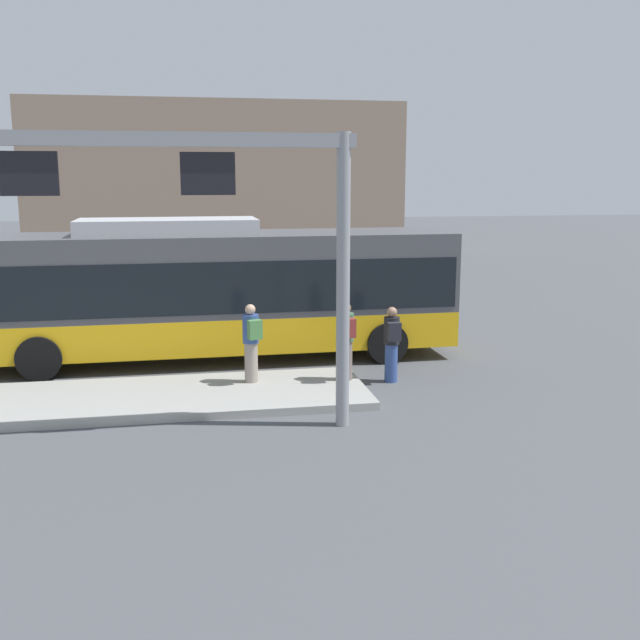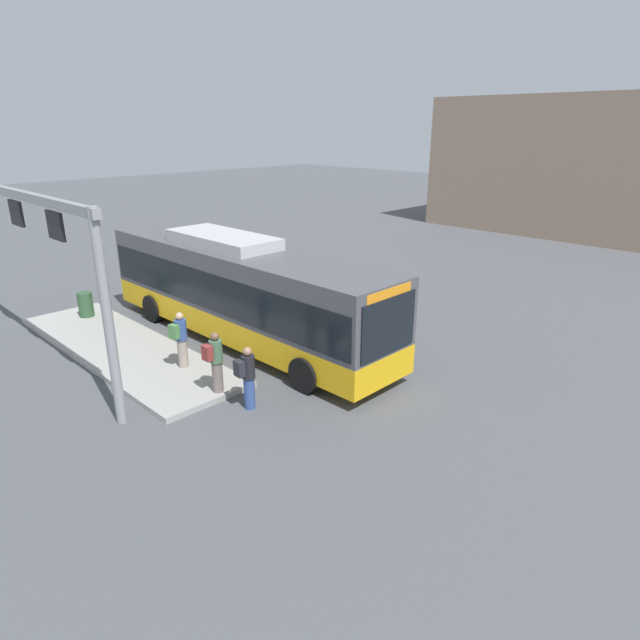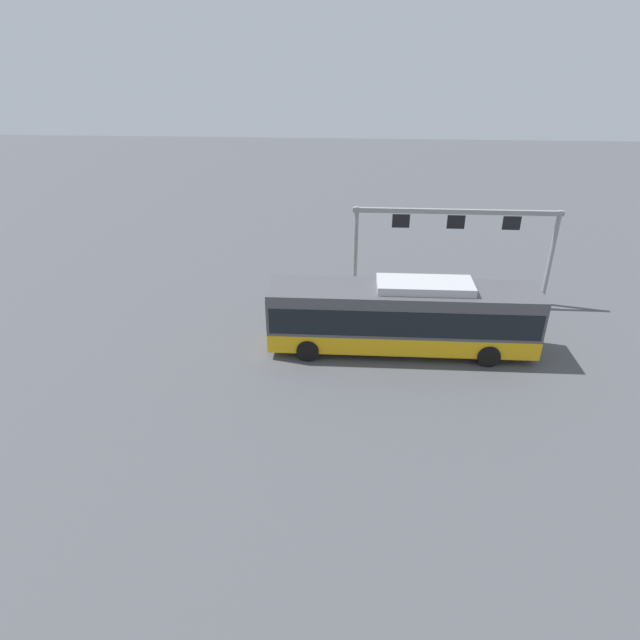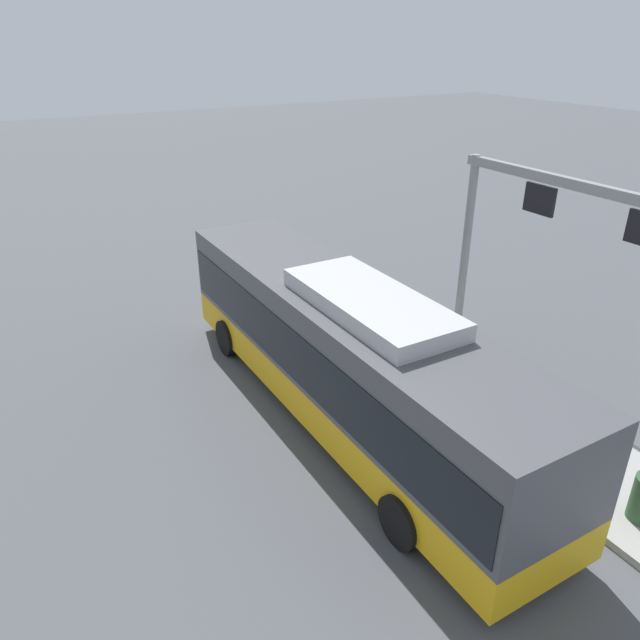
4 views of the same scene
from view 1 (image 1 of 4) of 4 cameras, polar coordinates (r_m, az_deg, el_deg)
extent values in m
plane|color=#4C4F54|center=(18.64, -8.43, -2.98)|extent=(120.00, 120.00, 0.00)
cube|color=#9E9E99|center=(15.44, -15.13, -5.91)|extent=(10.00, 2.80, 0.16)
cube|color=#EAAD14|center=(18.47, -8.49, -0.65)|extent=(11.98, 2.57, 0.85)
cube|color=#4C4C51|center=(18.24, -8.62, 3.58)|extent=(11.98, 2.57, 1.90)
cube|color=black|center=(18.27, -8.60, 2.96)|extent=(11.75, 2.61, 1.20)
cube|color=black|center=(19.44, 9.39, 3.72)|extent=(0.05, 2.13, 1.50)
cube|color=#B7B7BC|center=(18.12, -11.58, 7.03)|extent=(4.20, 1.78, 0.36)
cube|color=orange|center=(19.33, 9.28, 6.21)|extent=(0.13, 1.75, 0.28)
cylinder|color=black|center=(20.29, 3.25, -0.29)|extent=(1.00, 0.31, 1.00)
cylinder|color=black|center=(18.02, 5.12, -1.76)|extent=(1.00, 0.31, 1.00)
cylinder|color=black|center=(19.92, -19.57, -1.13)|extent=(1.00, 0.31, 1.00)
cylinder|color=black|center=(17.61, -20.69, -2.75)|extent=(1.00, 0.31, 1.00)
cylinder|color=#334C8C|center=(16.44, 5.46, -3.28)|extent=(0.30, 0.30, 0.85)
cylinder|color=black|center=(16.28, 5.51, -0.81)|extent=(0.36, 0.36, 0.60)
sphere|color=#9E755B|center=(16.20, 5.53, 0.61)|extent=(0.22, 0.22, 0.22)
cube|color=#26262D|center=(16.02, 5.71, -0.89)|extent=(0.29, 0.20, 0.40)
cylinder|color=slate|center=(15.95, 1.98, -3.10)|extent=(0.28, 0.28, 0.85)
cylinder|color=#476B4C|center=(15.79, 2.00, -0.54)|extent=(0.35, 0.35, 0.60)
sphere|color=brown|center=(15.71, 2.01, 0.92)|extent=(0.22, 0.22, 0.22)
cube|color=maroon|center=(15.53, 2.22, -0.62)|extent=(0.28, 0.18, 0.40)
cylinder|color=gray|center=(15.84, -5.29, -3.24)|extent=(0.34, 0.34, 0.85)
cylinder|color=#334C8C|center=(15.67, -5.33, -0.67)|extent=(0.41, 0.41, 0.60)
sphere|color=tan|center=(15.60, -5.36, 0.80)|extent=(0.22, 0.22, 0.22)
cube|color=#4C8447|center=(15.43, -5.01, -0.74)|extent=(0.32, 0.24, 0.40)
cylinder|color=gray|center=(13.10, 1.77, 2.79)|extent=(0.24, 0.24, 5.20)
cube|color=gray|center=(12.89, -21.56, 12.83)|extent=(10.62, 0.20, 0.24)
cube|color=black|center=(12.88, -21.39, 10.39)|extent=(0.90, 0.08, 0.70)
cube|color=black|center=(12.68, -8.58, 11.02)|extent=(0.90, 0.08, 0.70)
cube|color=gray|center=(45.81, -7.95, 10.69)|extent=(21.12, 8.00, 8.55)
camera|label=2|loc=(16.56, 52.67, 15.04)|focal=30.52mm
camera|label=3|loc=(40.92, -6.91, 22.76)|focal=30.30mm
camera|label=4|loc=(26.30, -32.72, 17.46)|focal=33.46mm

